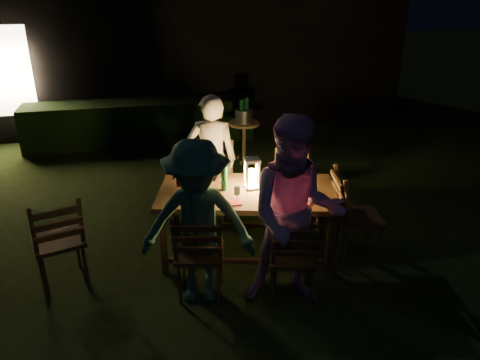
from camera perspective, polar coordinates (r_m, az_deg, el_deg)
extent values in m
plane|color=black|center=(5.77, -6.21, -7.15)|extent=(40.00, 40.00, 0.00)
cube|color=black|center=(11.23, -10.07, 16.53)|extent=(10.00, 4.00, 3.20)
cube|color=#FFE5B2|center=(9.60, -26.66, 11.72)|extent=(0.90, 0.06, 1.60)
cube|color=black|center=(9.06, -12.01, 6.90)|extent=(4.20, 0.70, 0.80)
cube|color=#452717|center=(5.11, 0.89, -1.57)|extent=(2.09, 1.37, 0.06)
cube|color=#452717|center=(5.04, -9.31, -7.62)|extent=(0.07, 0.07, 0.71)
cube|color=#452717|center=(5.72, -7.92, -3.52)|extent=(0.07, 0.07, 0.71)
cube|color=#452717|center=(5.03, 10.94, -7.87)|extent=(0.07, 0.07, 0.71)
cube|color=#452717|center=(5.71, 9.77, -3.72)|extent=(0.07, 0.07, 0.71)
cube|color=#452717|center=(4.62, -4.91, -8.85)|extent=(0.54, 0.52, 0.04)
cube|color=#452717|center=(4.30, -5.28, -7.00)|extent=(0.48, 0.25, 0.54)
cube|color=#452717|center=(4.63, 6.39, -9.23)|extent=(0.51, 0.50, 0.04)
cube|color=#452717|center=(4.32, 6.79, -7.50)|extent=(0.46, 0.24, 0.51)
cube|color=#452717|center=(5.93, -3.39, -0.88)|extent=(0.60, 0.58, 0.04)
cube|color=#452717|center=(5.99, -3.10, 2.56)|extent=(0.50, 0.31, 0.56)
cube|color=#452717|center=(5.95, 6.27, -1.37)|extent=(0.52, 0.51, 0.04)
cube|color=#452717|center=(6.01, 6.29, 1.76)|extent=(0.45, 0.25, 0.51)
cube|color=#452717|center=(5.37, 14.36, -4.40)|extent=(0.53, 0.54, 0.04)
cube|color=#452717|center=(5.18, 12.52, -1.53)|extent=(0.23, 0.49, 0.56)
cube|color=#452717|center=(5.10, -21.28, -6.95)|extent=(0.59, 0.58, 0.04)
cube|color=#452717|center=(4.77, -21.42, -4.95)|extent=(0.50, 0.29, 0.56)
imported|color=beige|center=(5.86, -3.42, 2.50)|extent=(0.68, 0.53, 1.67)
imported|color=#D894CB|center=(4.32, 6.76, -4.27)|extent=(1.05, 0.90, 1.87)
imported|color=#32644F|center=(4.38, -5.17, -5.39)|extent=(1.18, 0.84, 1.66)
cube|color=white|center=(5.13, 1.46, -0.87)|extent=(0.15, 0.15, 0.03)
cube|color=white|center=(5.01, 1.49, 2.46)|extent=(0.16, 0.16, 0.03)
cylinder|color=#FF9E3F|center=(5.09, 1.47, 0.31)|extent=(0.09, 0.09, 0.18)
cylinder|color=white|center=(5.32, -5.01, -0.10)|extent=(0.25, 0.25, 0.01)
cylinder|color=white|center=(4.93, -5.56, -2.18)|extent=(0.25, 0.25, 0.01)
cylinder|color=white|center=(5.31, 5.78, -0.22)|extent=(0.25, 0.25, 0.01)
cylinder|color=white|center=(4.91, 6.12, -2.31)|extent=(0.25, 0.25, 0.01)
cylinder|color=#0F471E|center=(5.04, -1.94, 0.22)|extent=(0.07, 0.07, 0.28)
cube|color=red|center=(4.81, -0.95, -2.78)|extent=(0.18, 0.14, 0.01)
cube|color=red|center=(4.85, 7.37, -2.75)|extent=(0.18, 0.14, 0.01)
cube|color=black|center=(4.87, -6.48, -2.61)|extent=(0.14, 0.07, 0.01)
cylinder|color=olive|center=(7.83, 0.50, 6.92)|extent=(0.52, 0.52, 0.04)
cylinder|color=olive|center=(7.94, 0.49, 4.57)|extent=(0.06, 0.06, 0.68)
cylinder|color=#A5A8AD|center=(7.80, 0.50, 7.83)|extent=(0.30, 0.30, 0.22)
cylinder|color=#0F471E|center=(7.74, 0.20, 8.09)|extent=(0.07, 0.07, 0.32)
cylinder|color=#0F471E|center=(7.83, 0.80, 8.28)|extent=(0.07, 0.07, 0.32)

